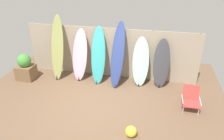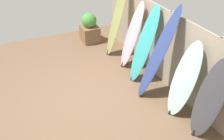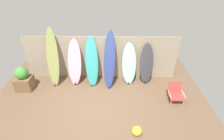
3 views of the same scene
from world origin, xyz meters
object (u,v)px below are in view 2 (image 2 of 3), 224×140
(surfboard_pink_1, at_px, (132,36))
(surfboard_seafoam_4, at_px, (184,80))
(surfboard_olive_0, at_px, (117,18))
(planter_box, at_px, (90,29))
(surfboard_teal_2, at_px, (144,45))
(surfboard_navy_3, at_px, (158,54))
(surfboard_charcoal_5, at_px, (209,100))

(surfboard_pink_1, distance_m, surfboard_seafoam_4, 2.12)
(surfboard_pink_1, bearing_deg, surfboard_olive_0, -175.92)
(surfboard_seafoam_4, xyz_separation_m, planter_box, (-4.00, -0.55, -0.37))
(surfboard_olive_0, bearing_deg, surfboard_seafoam_4, 1.85)
(surfboard_olive_0, distance_m, planter_box, 1.34)
(surfboard_teal_2, bearing_deg, surfboard_navy_3, -5.66)
(surfboard_seafoam_4, xyz_separation_m, surfboard_charcoal_5, (0.68, 0.03, -0.01))
(surfboard_pink_1, bearing_deg, surfboard_navy_3, -4.08)
(surfboard_pink_1, distance_m, surfboard_navy_3, 1.37)
(surfboard_olive_0, xyz_separation_m, surfboard_teal_2, (1.47, 0.03, -0.15))
(surfboard_olive_0, distance_m, surfboard_navy_3, 2.16)
(surfboard_olive_0, xyz_separation_m, surfboard_charcoal_5, (3.59, 0.12, -0.29))
(surfboard_pink_1, height_order, surfboard_teal_2, surfboard_teal_2)
(surfboard_pink_1, height_order, surfboard_seafoam_4, surfboard_pink_1)
(surfboard_teal_2, bearing_deg, surfboard_charcoal_5, 2.50)
(surfboard_olive_0, relative_size, surfboard_navy_3, 1.05)
(surfboard_seafoam_4, bearing_deg, surfboard_pink_1, -178.99)
(surfboard_olive_0, bearing_deg, surfboard_charcoal_5, 1.91)
(surfboard_seafoam_4, bearing_deg, surfboard_charcoal_5, 2.18)
(surfboard_olive_0, xyz_separation_m, planter_box, (-1.08, -0.45, -0.65))
(planter_box, bearing_deg, surfboard_seafoam_4, 7.77)
(surfboard_seafoam_4, bearing_deg, surfboard_teal_2, -177.35)
(surfboard_seafoam_4, bearing_deg, planter_box, -172.23)
(surfboard_teal_2, xyz_separation_m, surfboard_charcoal_5, (2.12, 0.09, -0.14))
(surfboard_olive_0, distance_m, surfboard_pink_1, 0.82)
(surfboard_charcoal_5, bearing_deg, surfboard_teal_2, -177.50)
(surfboard_pink_1, bearing_deg, surfboard_seafoam_4, 1.01)
(surfboard_pink_1, height_order, surfboard_navy_3, surfboard_navy_3)
(surfboard_teal_2, relative_size, planter_box, 2.00)
(surfboard_pink_1, distance_m, surfboard_charcoal_5, 2.79)
(surfboard_olive_0, xyz_separation_m, surfboard_pink_1, (0.79, 0.06, -0.21))
(surfboard_seafoam_4, bearing_deg, surfboard_navy_3, -169.92)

